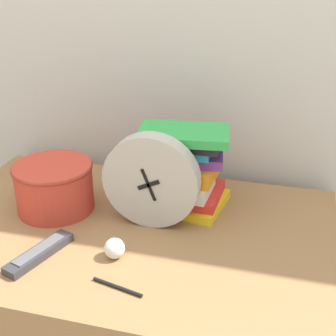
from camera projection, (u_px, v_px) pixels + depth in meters
name	position (u px, v px, depth m)	size (l,w,h in m)	color
wall_back	(169.00, 18.00, 1.38)	(6.00, 0.04, 2.40)	beige
desk	(132.00, 332.00, 1.38)	(1.07, 0.69, 0.73)	olive
desk_clock	(151.00, 181.00, 1.19)	(0.25, 0.05, 0.25)	#B7B2A8
book_stack	(183.00, 169.00, 1.29)	(0.27, 0.21, 0.23)	yellow
basket	(54.00, 185.00, 1.28)	(0.22, 0.22, 0.13)	#C63D2D
tv_remote	(39.00, 253.00, 1.10)	(0.10, 0.19, 0.02)	#333338
crumpled_paper_ball	(114.00, 248.00, 1.10)	(0.05, 0.05, 0.05)	white
pen	(117.00, 287.00, 1.00)	(0.12, 0.03, 0.01)	black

